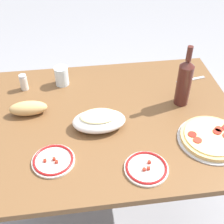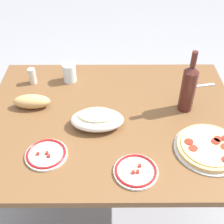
{
  "view_description": "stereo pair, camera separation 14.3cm",
  "coord_description": "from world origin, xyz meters",
  "px_view_note": "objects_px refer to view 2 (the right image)",
  "views": [
    {
      "loc": [
        0.15,
        1.08,
        1.71
      ],
      "look_at": [
        0.0,
        0.0,
        0.79
      ],
      "focal_mm": 49.07,
      "sensor_mm": 36.0,
      "label": 1
    },
    {
      "loc": [
        0.01,
        1.09,
        1.71
      ],
      "look_at": [
        0.0,
        0.0,
        0.79
      ],
      "focal_mm": 49.07,
      "sensor_mm": 36.0,
      "label": 2
    }
  ],
  "objects_px": {
    "pepperoni_pizza": "(209,147)",
    "bread_loaf": "(32,102)",
    "side_plate_far": "(46,154)",
    "wine_bottle": "(188,87)",
    "baked_pasta_dish": "(97,119)",
    "spice_shaker": "(32,76)",
    "water_glass": "(69,73)",
    "side_plate_near": "(136,171)",
    "dining_table": "(112,136)"
  },
  "relations": [
    {
      "from": "pepperoni_pizza",
      "to": "bread_loaf",
      "type": "height_order",
      "value": "bread_loaf"
    },
    {
      "from": "side_plate_far",
      "to": "wine_bottle",
      "type": "bearing_deg",
      "value": -154.18
    },
    {
      "from": "baked_pasta_dish",
      "to": "spice_shaker",
      "type": "xyz_separation_m",
      "value": [
        0.36,
        -0.34,
        0.0
      ]
    },
    {
      "from": "bread_loaf",
      "to": "pepperoni_pizza",
      "type": "bearing_deg",
      "value": 160.16
    },
    {
      "from": "water_glass",
      "to": "side_plate_near",
      "type": "distance_m",
      "value": 0.71
    },
    {
      "from": "wine_bottle",
      "to": "spice_shaker",
      "type": "bearing_deg",
      "value": -15.93
    },
    {
      "from": "dining_table",
      "to": "bread_loaf",
      "type": "relative_size",
      "value": 6.74
    },
    {
      "from": "dining_table",
      "to": "pepperoni_pizza",
      "type": "distance_m",
      "value": 0.48
    },
    {
      "from": "pepperoni_pizza",
      "to": "water_glass",
      "type": "xyz_separation_m",
      "value": [
        0.63,
        -0.52,
        0.04
      ]
    },
    {
      "from": "pepperoni_pizza",
      "to": "side_plate_far",
      "type": "height_order",
      "value": "pepperoni_pizza"
    },
    {
      "from": "dining_table",
      "to": "water_glass",
      "type": "height_order",
      "value": "water_glass"
    },
    {
      "from": "baked_pasta_dish",
      "to": "side_plate_near",
      "type": "height_order",
      "value": "baked_pasta_dish"
    },
    {
      "from": "water_glass",
      "to": "wine_bottle",
      "type": "bearing_deg",
      "value": 157.32
    },
    {
      "from": "dining_table",
      "to": "baked_pasta_dish",
      "type": "relative_size",
      "value": 5.04
    },
    {
      "from": "dining_table",
      "to": "spice_shaker",
      "type": "relative_size",
      "value": 13.89
    },
    {
      "from": "wine_bottle",
      "to": "bread_loaf",
      "type": "xyz_separation_m",
      "value": [
        0.74,
        -0.01,
        -0.09
      ]
    },
    {
      "from": "pepperoni_pizza",
      "to": "bread_loaf",
      "type": "bearing_deg",
      "value": -19.84
    },
    {
      "from": "dining_table",
      "to": "pepperoni_pizza",
      "type": "bearing_deg",
      "value": 152.52
    },
    {
      "from": "dining_table",
      "to": "bread_loaf",
      "type": "distance_m",
      "value": 0.43
    },
    {
      "from": "water_glass",
      "to": "bread_loaf",
      "type": "xyz_separation_m",
      "value": [
        0.16,
        0.23,
        -0.02
      ]
    },
    {
      "from": "side_plate_near",
      "to": "spice_shaker",
      "type": "relative_size",
      "value": 2.02
    },
    {
      "from": "wine_bottle",
      "to": "bread_loaf",
      "type": "distance_m",
      "value": 0.75
    },
    {
      "from": "baked_pasta_dish",
      "to": "side_plate_far",
      "type": "distance_m",
      "value": 0.28
    },
    {
      "from": "spice_shaker",
      "to": "pepperoni_pizza",
      "type": "bearing_deg",
      "value": 149.22
    },
    {
      "from": "pepperoni_pizza",
      "to": "baked_pasta_dish",
      "type": "xyz_separation_m",
      "value": [
        0.47,
        -0.15,
        0.03
      ]
    },
    {
      "from": "pepperoni_pizza",
      "to": "side_plate_near",
      "type": "xyz_separation_m",
      "value": [
        0.31,
        0.12,
        -0.01
      ]
    },
    {
      "from": "side_plate_near",
      "to": "spice_shaker",
      "type": "distance_m",
      "value": 0.8
    },
    {
      "from": "side_plate_far",
      "to": "side_plate_near",
      "type": "bearing_deg",
      "value": 166.19
    },
    {
      "from": "pepperoni_pizza",
      "to": "side_plate_far",
      "type": "xyz_separation_m",
      "value": [
        0.68,
        0.03,
        -0.01
      ]
    },
    {
      "from": "bread_loaf",
      "to": "baked_pasta_dish",
      "type": "bearing_deg",
      "value": 157.22
    },
    {
      "from": "dining_table",
      "to": "side_plate_near",
      "type": "xyz_separation_m",
      "value": [
        -0.09,
        0.33,
        0.14
      ]
    },
    {
      "from": "water_glass",
      "to": "side_plate_far",
      "type": "xyz_separation_m",
      "value": [
        0.04,
        0.55,
        -0.04
      ]
    },
    {
      "from": "wine_bottle",
      "to": "spice_shaker",
      "type": "distance_m",
      "value": 0.82
    },
    {
      "from": "dining_table",
      "to": "spice_shaker",
      "type": "distance_m",
      "value": 0.54
    },
    {
      "from": "dining_table",
      "to": "side_plate_far",
      "type": "relative_size",
      "value": 6.92
    },
    {
      "from": "side_plate_near",
      "to": "dining_table",
      "type": "bearing_deg",
      "value": -74.59
    },
    {
      "from": "pepperoni_pizza",
      "to": "wine_bottle",
      "type": "distance_m",
      "value": 0.3
    },
    {
      "from": "wine_bottle",
      "to": "water_glass",
      "type": "distance_m",
      "value": 0.64
    },
    {
      "from": "water_glass",
      "to": "side_plate_near",
      "type": "bearing_deg",
      "value": 116.68
    },
    {
      "from": "baked_pasta_dish",
      "to": "spice_shaker",
      "type": "distance_m",
      "value": 0.5
    },
    {
      "from": "side_plate_far",
      "to": "spice_shaker",
      "type": "distance_m",
      "value": 0.55
    },
    {
      "from": "dining_table",
      "to": "spice_shaker",
      "type": "xyz_separation_m",
      "value": [
        0.43,
        -0.28,
        0.17
      ]
    },
    {
      "from": "dining_table",
      "to": "pepperoni_pizza",
      "type": "relative_size",
      "value": 4.14
    },
    {
      "from": "water_glass",
      "to": "spice_shaker",
      "type": "distance_m",
      "value": 0.2
    },
    {
      "from": "pepperoni_pizza",
      "to": "water_glass",
      "type": "bearing_deg",
      "value": -39.14
    },
    {
      "from": "baked_pasta_dish",
      "to": "side_plate_far",
      "type": "height_order",
      "value": "baked_pasta_dish"
    },
    {
      "from": "side_plate_near",
      "to": "bread_loaf",
      "type": "xyz_separation_m",
      "value": [
        0.48,
        -0.41,
        0.03
      ]
    },
    {
      "from": "water_glass",
      "to": "dining_table",
      "type": "bearing_deg",
      "value": 126.82
    },
    {
      "from": "baked_pasta_dish",
      "to": "water_glass",
      "type": "xyz_separation_m",
      "value": [
        0.16,
        -0.36,
        0.01
      ]
    },
    {
      "from": "dining_table",
      "to": "pepperoni_pizza",
      "type": "height_order",
      "value": "pepperoni_pizza"
    }
  ]
}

